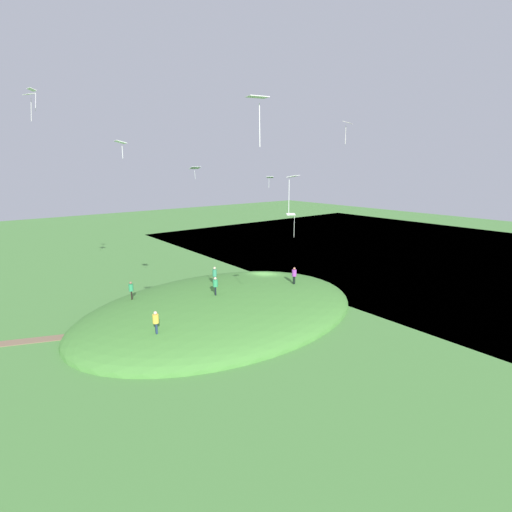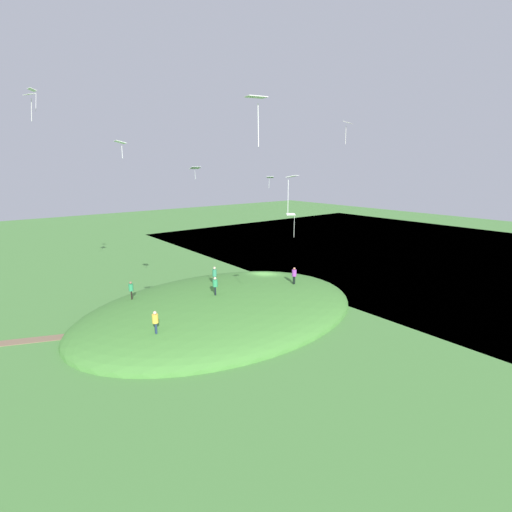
% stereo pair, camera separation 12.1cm
% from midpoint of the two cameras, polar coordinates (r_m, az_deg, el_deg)
% --- Properties ---
extents(ground_plane, '(160.00, 160.00, 0.00)m').
position_cam_midpoint_polar(ground_plane, '(40.15, 1.21, -4.99)').
color(ground_plane, '#487F3B').
extents(lake_water, '(58.47, 80.00, 0.40)m').
position_cam_midpoint_polar(lake_water, '(64.84, 23.55, 0.84)').
color(lake_water, '#37556A').
rests_on(lake_water, ground_plane).
extents(grass_hill, '(26.94, 18.66, 4.24)m').
position_cam_midpoint_polar(grass_hill, '(34.03, -5.15, -8.51)').
color(grass_hill, '#427D33').
rests_on(grass_hill, ground_plane).
extents(dirt_path, '(13.38, 6.35, 0.04)m').
position_cam_midpoint_polar(dirt_path, '(33.36, -32.48, -11.11)').
color(dirt_path, '#79614A').
rests_on(dirt_path, ground_plane).
extents(person_on_hilltop, '(0.59, 0.59, 1.59)m').
position_cam_midpoint_polar(person_on_hilltop, '(31.64, -6.42, -4.32)').
color(person_on_hilltop, black).
rests_on(person_on_hilltop, grass_hill).
extents(person_with_child, '(0.48, 0.48, 1.61)m').
position_cam_midpoint_polar(person_with_child, '(33.69, -18.86, -4.74)').
color(person_with_child, black).
rests_on(person_with_child, grass_hill).
extents(person_watching_kites, '(0.54, 0.54, 1.66)m').
position_cam_midpoint_polar(person_watching_kites, '(35.66, 5.83, -2.74)').
color(person_watching_kites, black).
rests_on(person_watching_kites, grass_hill).
extents(person_walking_path, '(0.50, 0.50, 1.75)m').
position_cam_midpoint_polar(person_walking_path, '(34.31, -6.52, -2.71)').
color(person_walking_path, '#594D4B').
rests_on(person_walking_path, grass_hill).
extents(person_near_shore, '(0.52, 0.52, 1.64)m').
position_cam_midpoint_polar(person_near_shore, '(26.67, -15.37, -9.49)').
color(person_near_shore, '#1C2D49').
rests_on(person_near_shore, grass_hill).
extents(kite_1, '(1.16, 0.79, 1.36)m').
position_cam_midpoint_polar(kite_1, '(42.64, -9.49, 13.26)').
color(kite_1, white).
extents(kite_2, '(0.66, 0.86, 1.81)m').
position_cam_midpoint_polar(kite_2, '(38.37, -31.41, 20.93)').
color(kite_2, white).
extents(kite_3, '(1.30, 1.09, 2.23)m').
position_cam_midpoint_polar(kite_3, '(39.89, 13.91, 19.25)').
color(kite_3, white).
extents(kite_4, '(0.97, 0.90, 2.24)m').
position_cam_midpoint_polar(kite_4, '(34.79, 5.39, 6.14)').
color(kite_4, white).
extents(kite_5, '(0.81, 1.09, 1.18)m').
position_cam_midpoint_polar(kite_5, '(27.74, -20.35, 16.13)').
color(kite_5, white).
extents(kite_6, '(0.84, 0.84, 1.21)m').
position_cam_midpoint_polar(kite_6, '(39.28, 2.07, 11.99)').
color(kite_6, white).
extents(kite_7, '(1.04, 0.85, 2.13)m').
position_cam_midpoint_polar(kite_7, '(17.41, 0.02, 22.93)').
color(kite_7, white).
extents(kite_8, '(0.88, 0.76, 2.24)m').
position_cam_midpoint_polar(kite_8, '(20.99, 5.50, 11.59)').
color(kite_8, white).
extents(kite_9, '(0.89, 1.07, 2.11)m').
position_cam_midpoint_polar(kite_9, '(36.43, -31.74, 20.31)').
color(kite_9, silver).
extents(mooring_post, '(0.14, 0.14, 1.23)m').
position_cam_midpoint_polar(mooring_post, '(40.32, 6.47, -4.08)').
color(mooring_post, brown).
rests_on(mooring_post, ground_plane).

